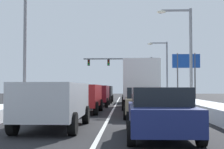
{
  "coord_description": "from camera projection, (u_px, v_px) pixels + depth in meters",
  "views": [
    {
      "loc": [
        0.79,
        -4.05,
        1.5
      ],
      "look_at": [
        -0.85,
        37.44,
        3.21
      ],
      "focal_mm": 51.62,
      "sensor_mm": 36.0,
      "label": 1
    }
  ],
  "objects": [
    {
      "name": "roadside_sign_right",
      "position": [
        186.0,
        66.0,
        37.23
      ],
      "size": [
        3.2,
        0.16,
        5.5
      ],
      "color": "#59595B",
      "rests_on": "ground"
    },
    {
      "name": "lane_stripe_between_right_lane_and_center_lane",
      "position": [
        115.0,
        106.0,
        26.63
      ],
      "size": [
        0.14,
        49.83,
        0.01
      ],
      "primitive_type": "cube",
      "color": "silver",
      "rests_on": "ground"
    },
    {
      "name": "traffic_light_gantry",
      "position": [
        127.0,
        67.0,
        49.38
      ],
      "size": [
        10.6,
        0.47,
        6.2
      ],
      "color": "slate",
      "rests_on": "ground"
    },
    {
      "name": "snow_bank_right_shoulder",
      "position": [
        180.0,
        102.0,
        26.43
      ],
      "size": [
        1.81,
        49.83,
        0.65
      ],
      "primitive_type": "cube",
      "color": "white",
      "rests_on": "ground"
    },
    {
      "name": "suv_white_right_lane_fourth",
      "position": [
        134.0,
        93.0,
        31.9
      ],
      "size": [
        2.16,
        4.9,
        1.67
      ],
      "color": "silver",
      "rests_on": "ground"
    },
    {
      "name": "snow_bank_left_shoulder",
      "position": [
        52.0,
        102.0,
        26.85
      ],
      "size": [
        1.79,
        49.83,
        0.57
      ],
      "primitive_type": "cube",
      "color": "white",
      "rests_on": "ground"
    },
    {
      "name": "street_lamp_left_mid",
      "position": [
        30.0,
        33.0,
        22.49
      ],
      "size": [
        2.66,
        0.36,
        8.97
      ],
      "color": "gray",
      "rests_on": "ground"
    },
    {
      "name": "sedan_navy_right_lane_nearest",
      "position": [
        160.0,
        112.0,
        9.74
      ],
      "size": [
        2.0,
        4.5,
        1.51
      ],
      "color": "navy",
      "rests_on": "ground"
    },
    {
      "name": "ground_plane",
      "position": [
        113.0,
        110.0,
        22.11
      ],
      "size": [
        120.0,
        120.0,
        0.0
      ],
      "primitive_type": "plane",
      "color": "black"
    },
    {
      "name": "suv_red_center_lane_second",
      "position": [
        82.0,
        96.0,
        19.21
      ],
      "size": [
        2.16,
        4.9,
        1.67
      ],
      "color": "maroon",
      "rests_on": "ground"
    },
    {
      "name": "street_lamp_right_mid",
      "position": [
        164.0,
        64.0,
        42.41
      ],
      "size": [
        2.66,
        0.36,
        7.56
      ],
      "color": "gray",
      "rests_on": "ground"
    },
    {
      "name": "suv_black_center_lane_fourth",
      "position": [
        102.0,
        92.0,
        32.53
      ],
      "size": [
        2.16,
        4.9,
        1.67
      ],
      "color": "black",
      "rests_on": "ground"
    },
    {
      "name": "street_lamp_right_near",
      "position": [
        186.0,
        47.0,
        24.34
      ],
      "size": [
        2.66,
        0.36,
        7.53
      ],
      "color": "gray",
      "rests_on": "ground"
    },
    {
      "name": "suv_silver_center_lane_nearest",
      "position": [
        54.0,
        101.0,
        11.83
      ],
      "size": [
        2.16,
        4.9,
        1.67
      ],
      "color": "#B7BABF",
      "rests_on": "ground"
    },
    {
      "name": "suv_maroon_center_lane_third",
      "position": [
        96.0,
        94.0,
        26.03
      ],
      "size": [
        2.16,
        4.9,
        1.67
      ],
      "color": "maroon",
      "rests_on": "ground"
    },
    {
      "name": "box_truck_right_lane_third",
      "position": [
        139.0,
        82.0,
        23.39
      ],
      "size": [
        2.53,
        7.2,
        3.36
      ],
      "color": "#38383D",
      "rests_on": "ground"
    },
    {
      "name": "sedan_tan_right_lane_second",
      "position": [
        143.0,
        102.0,
        16.52
      ],
      "size": [
        2.0,
        4.5,
        1.51
      ],
      "color": "#937F60",
      "rests_on": "ground"
    }
  ]
}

